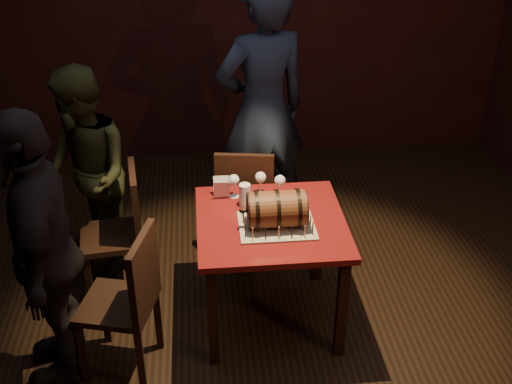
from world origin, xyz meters
The scene contains 16 objects.
room_shell centered at (0.00, 0.00, 1.40)m, with size 5.04×5.04×2.80m.
pub_table centered at (0.06, 0.05, 0.64)m, with size 0.90×0.90×0.75m.
cake_board centered at (0.08, -0.03, 0.76)m, with size 0.45×0.35×0.01m, color #AA9B89.
barrel_cake centered at (0.08, -0.03, 0.87)m, with size 0.40×0.24×0.24m.
birthday_candles centered at (0.08, -0.03, 0.80)m, with size 0.40×0.30×0.09m.
wine_glass_left centered at (-0.15, 0.35, 0.87)m, with size 0.07×0.07×0.16m.
wine_glass_mid centered at (0.02, 0.36, 0.87)m, with size 0.07×0.07×0.16m.
wine_glass_right centered at (0.14, 0.31, 0.87)m, with size 0.07×0.07×0.16m.
pint_of_ale centered at (-0.09, 0.23, 0.82)m, with size 0.07×0.07×0.15m.
menu_card centered at (-0.23, 0.35, 0.81)m, with size 0.10×0.05×0.13m, color white, non-canonical shape.
chair_back centered at (-0.05, 0.69, 0.52)m, with size 0.46×0.46×0.93m.
chair_left_rear centered at (-0.89, 0.42, 0.52)m, with size 0.44×0.44×0.93m.
chair_left_front centered at (-0.79, -0.32, 0.52)m, with size 0.49×0.49×0.93m.
person_back centered at (0.12, 1.18, 0.98)m, with size 0.72×0.47×1.97m, color #1C2438.
person_left_rear centered at (-1.14, 0.72, 0.76)m, with size 0.73×0.57×1.51m, color #33371B.
person_left_front centered at (-1.21, -0.28, 0.83)m, with size 0.98×0.41×1.67m, color black.
Camera 1 is at (-0.35, -3.21, 2.84)m, focal length 45.00 mm.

